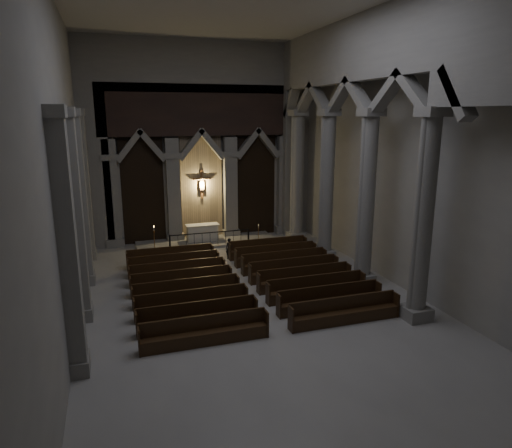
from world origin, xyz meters
The scene contains 11 objects.
room centered at (0.00, 0.00, 7.60)m, with size 24.00×24.10×12.00m.
sanctuary_wall centered at (0.00, 11.54, 6.62)m, with size 14.00×0.77×12.00m.
right_arcade centered at (5.50, 1.33, 7.83)m, with size 1.00×24.00×12.00m.
left_pilasters centered at (-6.75, 3.50, 3.91)m, with size 0.60×13.00×8.03m.
sanctuary_step centered at (0.00, 10.60, 0.07)m, with size 8.50×2.60×0.15m, color gray.
altar centered at (-0.24, 10.69, 0.67)m, with size 2.02×0.81×1.02m.
altar_rail centered at (0.00, 9.59, 0.63)m, with size 4.87×0.09×0.96m.
candle_stand_left centered at (-3.28, 9.41, 0.43)m, with size 0.27×0.27×1.60m.
candle_stand_right centered at (2.98, 9.41, 0.34)m, with size 0.21×0.21×1.24m.
pews centered at (0.00, 2.44, 0.33)m, with size 9.90×9.30×1.00m.
worshipper centered at (0.54, 7.08, 0.58)m, with size 0.42×0.28×1.15m, color black.
Camera 1 is at (-5.45, -16.23, 7.77)m, focal length 32.00 mm.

